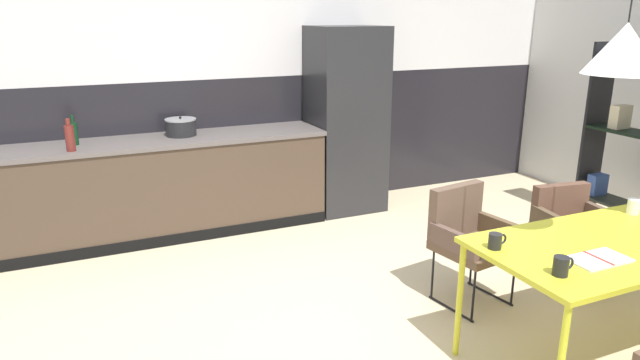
# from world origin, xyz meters

# --- Properties ---
(ground_plane) EXTENTS (9.00, 9.00, 0.00)m
(ground_plane) POSITION_xyz_m (0.00, 0.00, 0.00)
(ground_plane) COLOR beige
(back_wall_splashback_dark) EXTENTS (6.92, 0.12, 1.37)m
(back_wall_splashback_dark) POSITION_xyz_m (0.00, 2.75, 0.69)
(back_wall_splashback_dark) COLOR black
(back_wall_splashback_dark) RESTS_ON ground
(back_wall_panel_upper) EXTENTS (6.92, 0.12, 1.37)m
(back_wall_panel_upper) POSITION_xyz_m (0.00, 2.75, 2.06)
(back_wall_panel_upper) COLOR silver
(back_wall_panel_upper) RESTS_ON back_wall_splashback_dark
(kitchen_counter) EXTENTS (3.66, 0.63, 0.90)m
(kitchen_counter) POSITION_xyz_m (-1.50, 2.39, 0.45)
(kitchen_counter) COLOR #453629
(kitchen_counter) RESTS_ON ground
(refrigerator_column) EXTENTS (0.70, 0.60, 1.86)m
(refrigerator_column) POSITION_xyz_m (0.69, 2.39, 0.93)
(refrigerator_column) COLOR #232326
(refrigerator_column) RESTS_ON ground
(dining_table) EXTENTS (1.93, 0.83, 0.75)m
(dining_table) POSITION_xyz_m (1.04, -0.67, 0.71)
(dining_table) COLOR gold
(dining_table) RESTS_ON ground
(armchair_by_stool) EXTENTS (0.54, 0.53, 0.73)m
(armchair_by_stool) POSITION_xyz_m (1.47, 0.18, 0.49)
(armchair_by_stool) COLOR brown
(armchair_by_stool) RESTS_ON ground
(armchair_near_window) EXTENTS (0.55, 0.54, 0.82)m
(armchair_near_window) POSITION_xyz_m (0.59, 0.27, 0.52)
(armchair_near_window) COLOR brown
(armchair_near_window) RESTS_ON ground
(open_book) EXTENTS (0.32, 0.19, 0.02)m
(open_book) POSITION_xyz_m (0.55, -0.81, 0.76)
(open_book) COLOR white
(open_book) RESTS_ON dining_table
(mug_short_terracotta) EXTENTS (0.12, 0.07, 0.10)m
(mug_short_terracotta) POSITION_xyz_m (1.35, -0.39, 0.80)
(mug_short_terracotta) COLOR white
(mug_short_terracotta) RESTS_ON dining_table
(mug_glass_clear) EXTENTS (0.11, 0.07, 0.09)m
(mug_glass_clear) POSITION_xyz_m (0.17, -0.48, 0.80)
(mug_glass_clear) COLOR black
(mug_glass_clear) RESTS_ON dining_table
(mug_white_ceramic) EXTENTS (0.12, 0.08, 0.10)m
(mug_white_ceramic) POSITION_xyz_m (0.24, -0.86, 0.80)
(mug_white_ceramic) COLOR black
(mug_white_ceramic) RESTS_ON dining_table
(cooking_pot) EXTENTS (0.28, 0.28, 0.18)m
(cooking_pot) POSITION_xyz_m (-0.95, 2.45, 0.98)
(cooking_pot) COLOR black
(cooking_pot) RESTS_ON kitchen_counter
(bottle_spice_small) EXTENTS (0.07, 0.07, 0.27)m
(bottle_spice_small) POSITION_xyz_m (-1.88, 2.20, 1.02)
(bottle_spice_small) COLOR maroon
(bottle_spice_small) RESTS_ON kitchen_counter
(bottle_wine_green) EXTENTS (0.07, 0.07, 0.26)m
(bottle_wine_green) POSITION_xyz_m (-1.85, 2.43, 1.01)
(bottle_wine_green) COLOR #0F3319
(bottle_wine_green) RESTS_ON kitchen_counter
(open_shelf_unit) EXTENTS (0.30, 0.78, 1.80)m
(open_shelf_unit) POSITION_xyz_m (2.79, 0.81, 0.91)
(open_shelf_unit) COLOR black
(open_shelf_unit) RESTS_ON ground
(pendant_lamp_over_table_near) EXTENTS (0.38, 0.38, 1.00)m
(pendant_lamp_over_table_near) POSITION_xyz_m (0.65, -0.70, 1.81)
(pendant_lamp_over_table_near) COLOR black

